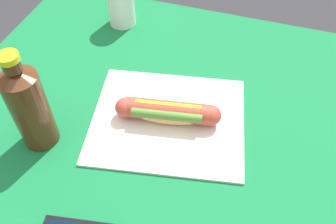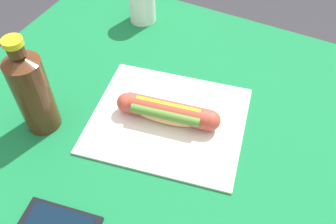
{
  "view_description": "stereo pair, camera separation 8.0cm",
  "coord_description": "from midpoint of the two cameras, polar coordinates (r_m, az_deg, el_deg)",
  "views": [
    {
      "loc": [
        -0.2,
        0.48,
        1.38
      ],
      "look_at": [
        -0.04,
        -0.02,
        0.78
      ],
      "focal_mm": 39.14,
      "sensor_mm": 36.0,
      "label": 1
    },
    {
      "loc": [
        -0.27,
        0.45,
        1.38
      ],
      "look_at": [
        -0.04,
        -0.02,
        0.78
      ],
      "focal_mm": 39.14,
      "sensor_mm": 36.0,
      "label": 2
    }
  ],
  "objects": [
    {
      "name": "hot_dog",
      "position": [
        0.79,
        2.85,
        -0.12
      ],
      "size": [
        0.23,
        0.09,
        0.05
      ],
      "color": "tan",
      "rests_on": "paper_wrapper"
    },
    {
      "name": "paper_wrapper",
      "position": [
        0.82,
        2.79,
        -1.4
      ],
      "size": [
        0.38,
        0.34,
        0.01
      ],
      "primitive_type": "cube",
      "rotation": [
        0.0,
        0.0,
        0.18
      ],
      "color": "silver",
      "rests_on": "dining_table"
    },
    {
      "name": "soda_bottle",
      "position": [
        0.77,
        -17.71,
        3.02
      ],
      "size": [
        0.07,
        0.07,
        0.23
      ],
      "color": "#4C2814",
      "rests_on": "dining_table"
    },
    {
      "name": "dining_table",
      "position": [
        0.93,
        -0.27,
        -7.12
      ],
      "size": [
        0.96,
        0.93,
        0.75
      ],
      "color": "brown",
      "rests_on": "ground"
    }
  ]
}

